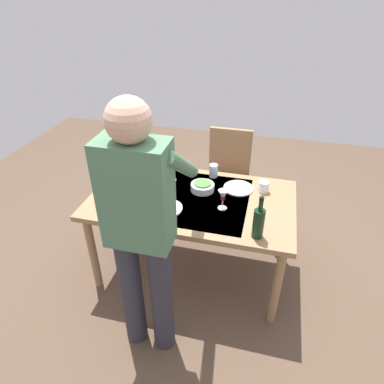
{
  "coord_description": "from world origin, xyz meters",
  "views": [
    {
      "loc": [
        -0.52,
        2.04,
        2.12
      ],
      "look_at": [
        0.0,
        0.0,
        0.77
      ],
      "focal_mm": 31.77,
      "sensor_mm": 36.0,
      "label": 1
    }
  ],
  "objects_px": {
    "water_cup_far_left": "(213,171)",
    "dinner_plate_near": "(238,188)",
    "wine_bottle": "(259,222)",
    "side_bowl_salad": "(203,187)",
    "dining_table": "(192,206)",
    "chair_near": "(228,171)",
    "water_cup_near_left": "(133,206)",
    "water_cup_near_right": "(264,187)",
    "wine_glass_left": "(223,196)",
    "dinner_plate_far": "(166,208)",
    "serving_bowl_pasta": "(141,171)",
    "person_server": "(141,227)"
  },
  "relations": [
    {
      "from": "water_cup_far_left",
      "to": "dinner_plate_near",
      "type": "height_order",
      "value": "water_cup_far_left"
    },
    {
      "from": "wine_bottle",
      "to": "side_bowl_salad",
      "type": "bearing_deg",
      "value": -44.49
    },
    {
      "from": "water_cup_far_left",
      "to": "side_bowl_salad",
      "type": "relative_size",
      "value": 0.6
    },
    {
      "from": "dining_table",
      "to": "dinner_plate_near",
      "type": "bearing_deg",
      "value": -146.77
    },
    {
      "from": "chair_near",
      "to": "dinner_plate_near",
      "type": "height_order",
      "value": "chair_near"
    },
    {
      "from": "chair_near",
      "to": "wine_bottle",
      "type": "relative_size",
      "value": 3.07
    },
    {
      "from": "wine_bottle",
      "to": "dinner_plate_near",
      "type": "xyz_separation_m",
      "value": [
        0.19,
        -0.53,
        -0.1
      ]
    },
    {
      "from": "water_cup_near_left",
      "to": "water_cup_near_right",
      "type": "distance_m",
      "value": 0.99
    },
    {
      "from": "wine_glass_left",
      "to": "side_bowl_salad",
      "type": "distance_m",
      "value": 0.29
    },
    {
      "from": "wine_bottle",
      "to": "dinner_plate_far",
      "type": "bearing_deg",
      "value": -12.34
    },
    {
      "from": "serving_bowl_pasta",
      "to": "dinner_plate_near",
      "type": "bearing_deg",
      "value": 178.28
    },
    {
      "from": "water_cup_near_left",
      "to": "dinner_plate_near",
      "type": "bearing_deg",
      "value": -144.23
    },
    {
      "from": "wine_bottle",
      "to": "water_cup_near_right",
      "type": "xyz_separation_m",
      "value": [
        0.0,
        -0.54,
        -0.07
      ]
    },
    {
      "from": "side_bowl_salad",
      "to": "dinner_plate_far",
      "type": "relative_size",
      "value": 0.78
    },
    {
      "from": "water_cup_far_left",
      "to": "serving_bowl_pasta",
      "type": "distance_m",
      "value": 0.6
    },
    {
      "from": "wine_glass_left",
      "to": "side_bowl_salad",
      "type": "bearing_deg",
      "value": -46.8
    },
    {
      "from": "chair_near",
      "to": "serving_bowl_pasta",
      "type": "height_order",
      "value": "chair_near"
    },
    {
      "from": "person_server",
      "to": "dining_table",
      "type": "bearing_deg",
      "value": -98.99
    },
    {
      "from": "chair_near",
      "to": "dinner_plate_near",
      "type": "bearing_deg",
      "value": 105.71
    },
    {
      "from": "wine_glass_left",
      "to": "dinner_plate_far",
      "type": "xyz_separation_m",
      "value": [
        0.38,
        0.1,
        -0.1
      ]
    },
    {
      "from": "chair_near",
      "to": "water_cup_near_right",
      "type": "relative_size",
      "value": 10.56
    },
    {
      "from": "dining_table",
      "to": "chair_near",
      "type": "distance_m",
      "value": 0.84
    },
    {
      "from": "dinner_plate_near",
      "to": "serving_bowl_pasta",
      "type": "bearing_deg",
      "value": -1.72
    },
    {
      "from": "water_cup_near_right",
      "to": "person_server",
      "type": "bearing_deg",
      "value": 55.95
    },
    {
      "from": "dinner_plate_near",
      "to": "dinner_plate_far",
      "type": "bearing_deg",
      "value": 40.55
    },
    {
      "from": "wine_bottle",
      "to": "person_server",
      "type": "bearing_deg",
      "value": 30.99
    },
    {
      "from": "water_cup_near_left",
      "to": "water_cup_far_left",
      "type": "relative_size",
      "value": 0.9
    },
    {
      "from": "side_bowl_salad",
      "to": "dinner_plate_near",
      "type": "relative_size",
      "value": 0.78
    },
    {
      "from": "water_cup_near_left",
      "to": "serving_bowl_pasta",
      "type": "xyz_separation_m",
      "value": [
        0.14,
        -0.51,
        -0.02
      ]
    },
    {
      "from": "dinner_plate_near",
      "to": "wine_bottle",
      "type": "bearing_deg",
      "value": 109.48
    },
    {
      "from": "dining_table",
      "to": "water_cup_near_left",
      "type": "bearing_deg",
      "value": 37.9
    },
    {
      "from": "wine_bottle",
      "to": "dinner_plate_far",
      "type": "distance_m",
      "value": 0.67
    },
    {
      "from": "person_server",
      "to": "serving_bowl_pasta",
      "type": "xyz_separation_m",
      "value": [
        0.38,
        -0.93,
        -0.21
      ]
    },
    {
      "from": "wine_bottle",
      "to": "wine_glass_left",
      "type": "relative_size",
      "value": 1.96
    },
    {
      "from": "water_cup_near_left",
      "to": "side_bowl_salad",
      "type": "relative_size",
      "value": 0.54
    },
    {
      "from": "water_cup_near_left",
      "to": "side_bowl_salad",
      "type": "xyz_separation_m",
      "value": [
        -0.41,
        -0.4,
        -0.02
      ]
    },
    {
      "from": "serving_bowl_pasta",
      "to": "dinner_plate_far",
      "type": "distance_m",
      "value": 0.55
    },
    {
      "from": "water_cup_near_left",
      "to": "water_cup_far_left",
      "type": "distance_m",
      "value": 0.77
    },
    {
      "from": "wine_bottle",
      "to": "dinner_plate_near",
      "type": "relative_size",
      "value": 1.29
    },
    {
      "from": "dining_table",
      "to": "side_bowl_salad",
      "type": "height_order",
      "value": "side_bowl_salad"
    },
    {
      "from": "water_cup_near_right",
      "to": "side_bowl_salad",
      "type": "distance_m",
      "value": 0.46
    },
    {
      "from": "dining_table",
      "to": "side_bowl_salad",
      "type": "relative_size",
      "value": 8.36
    },
    {
      "from": "chair_near",
      "to": "dining_table",
      "type": "bearing_deg",
      "value": 79.83
    },
    {
      "from": "wine_bottle",
      "to": "water_cup_far_left",
      "type": "relative_size",
      "value": 2.73
    },
    {
      "from": "water_cup_far_left",
      "to": "dinner_plate_near",
      "type": "relative_size",
      "value": 0.47
    },
    {
      "from": "wine_glass_left",
      "to": "dinner_plate_near",
      "type": "distance_m",
      "value": 0.32
    },
    {
      "from": "water_cup_far_left",
      "to": "serving_bowl_pasta",
      "type": "height_order",
      "value": "water_cup_far_left"
    },
    {
      "from": "dinner_plate_far",
      "to": "dining_table",
      "type": "bearing_deg",
      "value": -127.43
    },
    {
      "from": "wine_glass_left",
      "to": "side_bowl_salad",
      "type": "xyz_separation_m",
      "value": [
        0.19,
        -0.2,
        -0.07
      ]
    },
    {
      "from": "dining_table",
      "to": "wine_bottle",
      "type": "distance_m",
      "value": 0.63
    }
  ]
}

